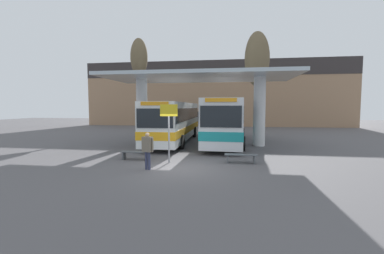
{
  "coord_description": "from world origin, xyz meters",
  "views": [
    {
      "loc": [
        2.38,
        -11.75,
        2.85
      ],
      "look_at": [
        0.0,
        4.2,
        1.6
      ],
      "focal_mm": 24.0,
      "sensor_mm": 36.0,
      "label": 1
    }
  ],
  "objects_px": {
    "transit_bus_center_bay": "(227,119)",
    "poplar_tree_behind_left": "(257,60)",
    "waiting_bench_mid_platform": "(241,157)",
    "pedestrian_waiting": "(148,147)",
    "poplar_tree_behind_right": "(139,59)",
    "waiting_bench_near_pillar": "(135,154)",
    "parked_car_street": "(198,120)",
    "info_sign_platform": "(169,121)",
    "transit_bus_left_bay": "(175,120)"
  },
  "relations": [
    {
      "from": "transit_bus_center_bay",
      "to": "poplar_tree_behind_left",
      "type": "bearing_deg",
      "value": -109.39
    },
    {
      "from": "waiting_bench_mid_platform",
      "to": "poplar_tree_behind_left",
      "type": "distance_m",
      "value": 16.88
    },
    {
      "from": "pedestrian_waiting",
      "to": "poplar_tree_behind_right",
      "type": "distance_m",
      "value": 20.78
    },
    {
      "from": "waiting_bench_mid_platform",
      "to": "pedestrian_waiting",
      "type": "bearing_deg",
      "value": -154.89
    },
    {
      "from": "waiting_bench_near_pillar",
      "to": "parked_car_street",
      "type": "distance_m",
      "value": 22.72
    },
    {
      "from": "transit_bus_center_bay",
      "to": "poplar_tree_behind_right",
      "type": "distance_m",
      "value": 15.01
    },
    {
      "from": "info_sign_platform",
      "to": "transit_bus_center_bay",
      "type": "bearing_deg",
      "value": 70.48
    },
    {
      "from": "info_sign_platform",
      "to": "pedestrian_waiting",
      "type": "bearing_deg",
      "value": -111.55
    },
    {
      "from": "info_sign_platform",
      "to": "parked_car_street",
      "type": "distance_m",
      "value": 23.19
    },
    {
      "from": "poplar_tree_behind_right",
      "to": "pedestrian_waiting",
      "type": "bearing_deg",
      "value": -69.09
    },
    {
      "from": "info_sign_platform",
      "to": "waiting_bench_mid_platform",
      "type": "bearing_deg",
      "value": 6.66
    },
    {
      "from": "pedestrian_waiting",
      "to": "poplar_tree_behind_left",
      "type": "bearing_deg",
      "value": 85.2
    },
    {
      "from": "transit_bus_center_bay",
      "to": "info_sign_platform",
      "type": "xyz_separation_m",
      "value": [
        -2.81,
        -7.92,
        0.25
      ]
    },
    {
      "from": "transit_bus_left_bay",
      "to": "waiting_bench_mid_platform",
      "type": "height_order",
      "value": "transit_bus_left_bay"
    },
    {
      "from": "waiting_bench_mid_platform",
      "to": "poplar_tree_behind_right",
      "type": "xyz_separation_m",
      "value": [
        -11.19,
        16.11,
        8.17
      ]
    },
    {
      "from": "transit_bus_left_bay",
      "to": "pedestrian_waiting",
      "type": "xyz_separation_m",
      "value": [
        0.8,
        -9.58,
        -0.75
      ]
    },
    {
      "from": "transit_bus_center_bay",
      "to": "parked_car_street",
      "type": "distance_m",
      "value": 15.81
    },
    {
      "from": "pedestrian_waiting",
      "to": "parked_car_street",
      "type": "relative_size",
      "value": 0.36
    },
    {
      "from": "waiting_bench_mid_platform",
      "to": "poplar_tree_behind_right",
      "type": "relative_size",
      "value": 0.15
    },
    {
      "from": "poplar_tree_behind_left",
      "to": "poplar_tree_behind_right",
      "type": "distance_m",
      "value": 13.41
    },
    {
      "from": "info_sign_platform",
      "to": "parked_car_street",
      "type": "height_order",
      "value": "info_sign_platform"
    },
    {
      "from": "transit_bus_left_bay",
      "to": "poplar_tree_behind_left",
      "type": "relative_size",
      "value": 1.14
    },
    {
      "from": "poplar_tree_behind_left",
      "to": "waiting_bench_mid_platform",
      "type": "bearing_deg",
      "value": -98.21
    },
    {
      "from": "pedestrian_waiting",
      "to": "poplar_tree_behind_left",
      "type": "height_order",
      "value": "poplar_tree_behind_left"
    },
    {
      "from": "poplar_tree_behind_left",
      "to": "poplar_tree_behind_right",
      "type": "height_order",
      "value": "poplar_tree_behind_right"
    },
    {
      "from": "transit_bus_left_bay",
      "to": "poplar_tree_behind_left",
      "type": "bearing_deg",
      "value": -135.24
    },
    {
      "from": "poplar_tree_behind_right",
      "to": "poplar_tree_behind_left",
      "type": "bearing_deg",
      "value": -4.9
    },
    {
      "from": "waiting_bench_near_pillar",
      "to": "poplar_tree_behind_right",
      "type": "distance_m",
      "value": 18.91
    },
    {
      "from": "pedestrian_waiting",
      "to": "poplar_tree_behind_left",
      "type": "relative_size",
      "value": 0.16
    },
    {
      "from": "waiting_bench_mid_platform",
      "to": "poplar_tree_behind_left",
      "type": "xyz_separation_m",
      "value": [
        2.16,
        14.97,
        7.5
      ]
    },
    {
      "from": "transit_bus_left_bay",
      "to": "waiting_bench_near_pillar",
      "type": "relative_size",
      "value": 7.53
    },
    {
      "from": "transit_bus_left_bay",
      "to": "waiting_bench_near_pillar",
      "type": "distance_m",
      "value": 7.73
    },
    {
      "from": "waiting_bench_near_pillar",
      "to": "poplar_tree_behind_right",
      "type": "height_order",
      "value": "poplar_tree_behind_right"
    },
    {
      "from": "parked_car_street",
      "to": "pedestrian_waiting",
      "type": "bearing_deg",
      "value": -92.54
    },
    {
      "from": "poplar_tree_behind_left",
      "to": "parked_car_street",
      "type": "distance_m",
      "value": 12.56
    },
    {
      "from": "transit_bus_left_bay",
      "to": "waiting_bench_near_pillar",
      "type": "xyz_separation_m",
      "value": [
        -0.55,
        -7.58,
        -1.45
      ]
    },
    {
      "from": "waiting_bench_near_pillar",
      "to": "info_sign_platform",
      "type": "bearing_deg",
      "value": -12.18
    },
    {
      "from": "poplar_tree_behind_left",
      "to": "parked_car_street",
      "type": "height_order",
      "value": "poplar_tree_behind_left"
    },
    {
      "from": "waiting_bench_near_pillar",
      "to": "pedestrian_waiting",
      "type": "xyz_separation_m",
      "value": [
        1.35,
        -2.0,
        0.7
      ]
    },
    {
      "from": "pedestrian_waiting",
      "to": "parked_car_street",
      "type": "distance_m",
      "value": 24.71
    },
    {
      "from": "info_sign_platform",
      "to": "poplar_tree_behind_left",
      "type": "relative_size",
      "value": 0.28
    },
    {
      "from": "transit_bus_left_bay",
      "to": "transit_bus_center_bay",
      "type": "bearing_deg",
      "value": 177.94
    },
    {
      "from": "waiting_bench_mid_platform",
      "to": "pedestrian_waiting",
      "type": "distance_m",
      "value": 4.76
    },
    {
      "from": "waiting_bench_near_pillar",
      "to": "pedestrian_waiting",
      "type": "bearing_deg",
      "value": -55.93
    },
    {
      "from": "info_sign_platform",
      "to": "poplar_tree_behind_left",
      "type": "height_order",
      "value": "poplar_tree_behind_left"
    },
    {
      "from": "transit_bus_center_bay",
      "to": "poplar_tree_behind_right",
      "type": "xyz_separation_m",
      "value": [
        -10.35,
        8.62,
        6.63
      ]
    },
    {
      "from": "transit_bus_center_bay",
      "to": "waiting_bench_mid_platform",
      "type": "height_order",
      "value": "transit_bus_center_bay"
    },
    {
      "from": "poplar_tree_behind_right",
      "to": "parked_car_street",
      "type": "bearing_deg",
      "value": 47.12
    },
    {
      "from": "waiting_bench_mid_platform",
      "to": "parked_car_street",
      "type": "xyz_separation_m",
      "value": [
        -5.07,
        22.7,
        0.74
      ]
    },
    {
      "from": "waiting_bench_near_pillar",
      "to": "waiting_bench_mid_platform",
      "type": "distance_m",
      "value": 5.62
    }
  ]
}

